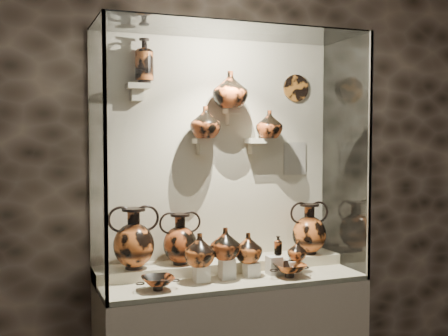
# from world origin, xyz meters

# --- Properties ---
(wall_back) EXTENTS (5.00, 0.02, 3.20)m
(wall_back) POSITION_xyz_m (0.00, 2.50, 1.60)
(wall_back) COLOR black
(wall_back) RESTS_ON ground
(front_tier) EXTENTS (1.68, 0.58, 0.03)m
(front_tier) POSITION_xyz_m (0.00, 2.18, 0.82)
(front_tier) COLOR beige
(front_tier) RESTS_ON plinth
(rear_tier) EXTENTS (1.70, 0.25, 0.10)m
(rear_tier) POSITION_xyz_m (0.00, 2.35, 0.85)
(rear_tier) COLOR beige
(rear_tier) RESTS_ON plinth
(back_panel) EXTENTS (1.70, 0.03, 1.60)m
(back_panel) POSITION_xyz_m (0.00, 2.50, 1.60)
(back_panel) COLOR beige
(back_panel) RESTS_ON plinth
(glass_front) EXTENTS (1.70, 0.01, 1.60)m
(glass_front) POSITION_xyz_m (0.00, 1.88, 1.60)
(glass_front) COLOR white
(glass_front) RESTS_ON plinth
(glass_left) EXTENTS (0.01, 0.60, 1.60)m
(glass_left) POSITION_xyz_m (-0.85, 2.18, 1.60)
(glass_left) COLOR white
(glass_left) RESTS_ON plinth
(glass_right) EXTENTS (0.01, 0.60, 1.60)m
(glass_right) POSITION_xyz_m (0.85, 2.18, 1.60)
(glass_right) COLOR white
(glass_right) RESTS_ON plinth
(glass_top) EXTENTS (1.70, 0.60, 0.01)m
(glass_top) POSITION_xyz_m (0.00, 2.18, 2.40)
(glass_top) COLOR white
(glass_top) RESTS_ON back_panel
(frame_post_left) EXTENTS (0.02, 0.02, 1.60)m
(frame_post_left) POSITION_xyz_m (-0.84, 1.89, 1.60)
(frame_post_left) COLOR gray
(frame_post_left) RESTS_ON plinth
(frame_post_right) EXTENTS (0.02, 0.02, 1.60)m
(frame_post_right) POSITION_xyz_m (0.84, 1.89, 1.60)
(frame_post_right) COLOR gray
(frame_post_right) RESTS_ON plinth
(pedestal_a) EXTENTS (0.09, 0.09, 0.10)m
(pedestal_a) POSITION_xyz_m (-0.22, 2.13, 0.88)
(pedestal_a) COLOR silver
(pedestal_a) RESTS_ON front_tier
(pedestal_b) EXTENTS (0.09, 0.09, 0.13)m
(pedestal_b) POSITION_xyz_m (-0.05, 2.13, 0.90)
(pedestal_b) COLOR silver
(pedestal_b) RESTS_ON front_tier
(pedestal_c) EXTENTS (0.09, 0.09, 0.09)m
(pedestal_c) POSITION_xyz_m (0.12, 2.13, 0.88)
(pedestal_c) COLOR silver
(pedestal_c) RESTS_ON front_tier
(pedestal_d) EXTENTS (0.09, 0.09, 0.12)m
(pedestal_d) POSITION_xyz_m (0.28, 2.13, 0.89)
(pedestal_d) COLOR silver
(pedestal_d) RESTS_ON front_tier
(pedestal_e) EXTENTS (0.09, 0.09, 0.08)m
(pedestal_e) POSITION_xyz_m (0.42, 2.13, 0.87)
(pedestal_e) COLOR silver
(pedestal_e) RESTS_ON front_tier
(bracket_ul) EXTENTS (0.14, 0.12, 0.04)m
(bracket_ul) POSITION_xyz_m (-0.55, 2.42, 2.05)
(bracket_ul) COLOR beige
(bracket_ul) RESTS_ON back_panel
(bracket_ca) EXTENTS (0.14, 0.12, 0.04)m
(bracket_ca) POSITION_xyz_m (-0.10, 2.42, 1.70)
(bracket_ca) COLOR beige
(bracket_ca) RESTS_ON back_panel
(bracket_cb) EXTENTS (0.10, 0.12, 0.04)m
(bracket_cb) POSITION_xyz_m (0.10, 2.42, 1.90)
(bracket_cb) COLOR beige
(bracket_cb) RESTS_ON back_panel
(bracket_cc) EXTENTS (0.14, 0.12, 0.04)m
(bracket_cc) POSITION_xyz_m (0.28, 2.42, 1.70)
(bracket_cc) COLOR beige
(bracket_cc) RESTS_ON back_panel
(amphora_left) EXTENTS (0.39, 0.39, 0.39)m
(amphora_left) POSITION_xyz_m (-0.60, 2.32, 1.09)
(amphora_left) COLOR #C15B25
(amphora_left) RESTS_ON rear_tier
(amphora_mid) EXTENTS (0.33, 0.33, 0.33)m
(amphora_mid) POSITION_xyz_m (-0.30, 2.34, 1.07)
(amphora_mid) COLOR #9F421C
(amphora_mid) RESTS_ON rear_tier
(amphora_right) EXTENTS (0.36, 0.36, 0.36)m
(amphora_right) POSITION_xyz_m (0.65, 2.33, 1.08)
(amphora_right) COLOR #C15B25
(amphora_right) RESTS_ON rear_tier
(jug_a) EXTENTS (0.24, 0.24, 0.20)m
(jug_a) POSITION_xyz_m (-0.24, 2.11, 1.03)
(jug_a) COLOR #C15B25
(jug_a) RESTS_ON pedestal_a
(jug_b) EXTENTS (0.20, 0.20, 0.20)m
(jug_b) POSITION_xyz_m (-0.07, 2.11, 1.06)
(jug_b) COLOR #9F421C
(jug_b) RESTS_ON pedestal_b
(jug_c) EXTENTS (0.24, 0.24, 0.19)m
(jug_c) POSITION_xyz_m (0.10, 2.15, 1.02)
(jug_c) COLOR #C15B25
(jug_c) RESTS_ON pedestal_c
(jug_e) EXTENTS (0.16, 0.16, 0.13)m
(jug_e) POSITION_xyz_m (0.45, 2.13, 0.98)
(jug_e) COLOR #C15B25
(jug_e) RESTS_ON pedestal_e
(lekythos_small) EXTENTS (0.07, 0.07, 0.14)m
(lekythos_small) POSITION_xyz_m (0.32, 2.15, 1.02)
(lekythos_small) COLOR #9F421C
(lekythos_small) RESTS_ON pedestal_d
(kylix_left) EXTENTS (0.31, 0.29, 0.10)m
(kylix_left) POSITION_xyz_m (-0.52, 2.03, 0.88)
(kylix_left) COLOR #9F421C
(kylix_left) RESTS_ON front_tier
(kylix_right) EXTENTS (0.27, 0.23, 0.10)m
(kylix_right) POSITION_xyz_m (0.34, 2.03, 0.88)
(kylix_right) COLOR #C15B25
(kylix_right) RESTS_ON front_tier
(lekythos_tall) EXTENTS (0.14, 0.14, 0.32)m
(lekythos_tall) POSITION_xyz_m (-0.51, 2.41, 2.23)
(lekythos_tall) COLOR #C15B25
(lekythos_tall) RESTS_ON bracket_ul
(ovoid_vase_a) EXTENTS (0.26, 0.26, 0.21)m
(ovoid_vase_a) POSITION_xyz_m (-0.11, 2.37, 1.82)
(ovoid_vase_a) COLOR #9F421C
(ovoid_vase_a) RESTS_ON bracket_ca
(ovoid_vase_b) EXTENTS (0.30, 0.30, 0.25)m
(ovoid_vase_b) POSITION_xyz_m (0.06, 2.35, 2.04)
(ovoid_vase_b) COLOR #9F421C
(ovoid_vase_b) RESTS_ON bracket_cb
(ovoid_vase_c) EXTENTS (0.24, 0.24, 0.19)m
(ovoid_vase_c) POSITION_xyz_m (0.36, 2.38, 1.81)
(ovoid_vase_c) COLOR #9F421C
(ovoid_vase_c) RESTS_ON bracket_cc
(wall_plate) EXTENTS (0.19, 0.02, 0.19)m
(wall_plate) POSITION_xyz_m (0.61, 2.47, 2.08)
(wall_plate) COLOR #AA6121
(wall_plate) RESTS_ON back_panel
(info_placard) EXTENTS (0.18, 0.01, 0.23)m
(info_placard) POSITION_xyz_m (0.61, 2.47, 1.57)
(info_placard) COLOR beige
(info_placard) RESTS_ON back_panel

